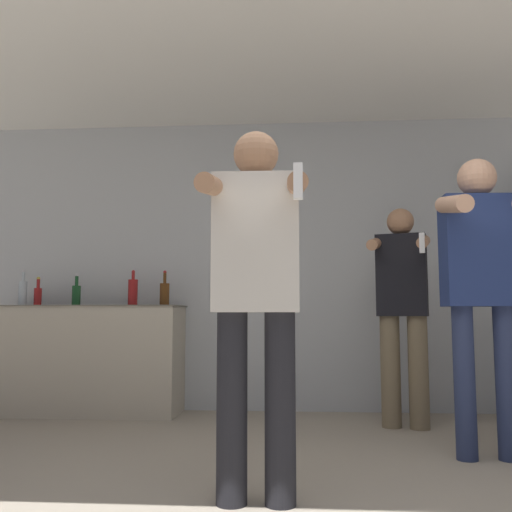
# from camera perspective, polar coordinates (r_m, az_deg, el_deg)

# --- Properties ---
(wall_back) EXTENTS (7.00, 0.06, 2.55)m
(wall_back) POSITION_cam_1_polar(r_m,az_deg,el_deg) (5.05, 4.69, -0.77)
(wall_back) COLOR #B2B7BC
(wall_back) RESTS_ON ground_plane
(ceiling_slab) EXTENTS (7.00, 3.56, 0.05)m
(ceiling_slab) POSITION_cam_1_polar(r_m,az_deg,el_deg) (3.90, 4.68, 20.85)
(ceiling_slab) COLOR silver
(ceiling_slab) RESTS_ON wall_back
(counter) EXTENTS (1.54, 0.55, 0.90)m
(counter) POSITION_cam_1_polar(r_m,az_deg,el_deg) (5.06, -16.22, -9.88)
(counter) COLOR #BCB29E
(counter) RESTS_ON ground_plane
(bottle_amber_bourbon) EXTENTS (0.08, 0.08, 0.30)m
(bottle_amber_bourbon) POSITION_cam_1_polar(r_m,az_deg,el_deg) (4.89, -9.13, -3.69)
(bottle_amber_bourbon) COLOR #563314
(bottle_amber_bourbon) RESTS_ON counter
(bottle_green_wine) EXTENTS (0.07, 0.07, 0.27)m
(bottle_green_wine) POSITION_cam_1_polar(r_m,az_deg,el_deg) (5.12, -17.53, -3.63)
(bottle_green_wine) COLOR #194723
(bottle_green_wine) RESTS_ON counter
(bottle_brown_liquor) EXTENTS (0.06, 0.06, 0.25)m
(bottle_brown_liquor) POSITION_cam_1_polar(r_m,az_deg,el_deg) (5.25, -20.98, -3.66)
(bottle_brown_liquor) COLOR maroon
(bottle_brown_liquor) RESTS_ON counter
(bottle_red_label) EXTENTS (0.08, 0.08, 0.30)m
(bottle_red_label) POSITION_cam_1_polar(r_m,az_deg,el_deg) (4.96, -12.22, -3.50)
(bottle_red_label) COLOR maroon
(bottle_red_label) RESTS_ON counter
(bottle_tall_gin) EXTENTS (0.07, 0.07, 0.31)m
(bottle_tall_gin) POSITION_cam_1_polar(r_m,az_deg,el_deg) (5.31, -22.30, -3.38)
(bottle_tall_gin) COLOR silver
(bottle_tall_gin) RESTS_ON counter
(person_woman_foreground) EXTENTS (0.46, 0.50, 1.66)m
(person_woman_foreground) POSITION_cam_1_polar(r_m,az_deg,el_deg) (2.55, -0.01, -2.85)
(person_woman_foreground) COLOR black
(person_woman_foreground) RESTS_ON ground_plane
(person_man_side) EXTENTS (0.52, 0.53, 1.74)m
(person_man_side) POSITION_cam_1_polar(r_m,az_deg,el_deg) (3.57, 21.65, -1.40)
(person_man_side) COLOR navy
(person_man_side) RESTS_ON ground_plane
(person_spectator_back) EXTENTS (0.50, 0.51, 1.62)m
(person_spectator_back) POSITION_cam_1_polar(r_m,az_deg,el_deg) (4.38, 14.44, -4.72)
(person_spectator_back) COLOR #75664C
(person_spectator_back) RESTS_ON ground_plane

